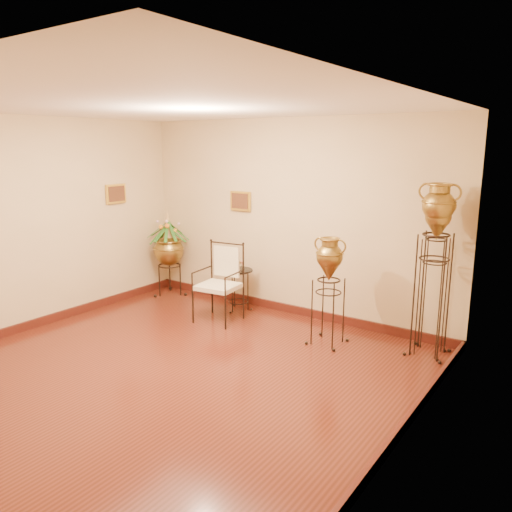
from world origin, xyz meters
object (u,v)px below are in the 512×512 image
Objects in this scene: armchair at (218,283)px; planter_urn at (169,247)px; side_table at (238,289)px; amphora_tall at (434,276)px; amphora_mid at (434,270)px.

planter_urn is at bearing 153.01° from armchair.
armchair is at bearing -20.18° from planter_urn.
side_table is (1.42, 0.00, -0.47)m from planter_urn.
amphora_tall is 1.71× the size of armchair.
armchair is (1.48, -0.54, -0.25)m from planter_urn.
planter_urn reaches higher than side_table.
side_table is at bearing 89.82° from armchair.
amphora_tall is 2.89m from side_table.
armchair is at bearing -83.37° from side_table.
amphora_mid reaches higher than planter_urn.
side_table is at bearing 179.56° from amphora_mid.
side_table is at bearing 179.98° from amphora_tall.
amphora_mid reaches higher than amphora_tall.
planter_urn is 1.60m from armchair.
armchair reaches higher than side_table.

